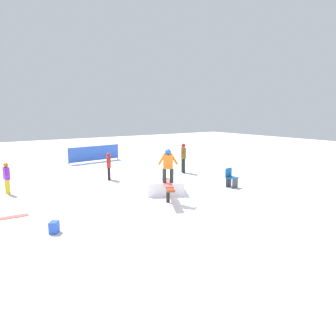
# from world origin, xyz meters

# --- Properties ---
(ground_plane) EXTENTS (60.00, 60.00, 0.00)m
(ground_plane) POSITION_xyz_m (0.00, 0.00, 0.00)
(ground_plane) COLOR white
(rail_feature) EXTENTS (2.01, 1.27, 0.74)m
(rail_feature) POSITION_xyz_m (0.00, 0.00, 0.62)
(rail_feature) COLOR black
(rail_feature) RESTS_ON ground
(snow_kicker_ramp) EXTENTS (2.30, 2.18, 0.58)m
(snow_kicker_ramp) POSITION_xyz_m (-1.47, 0.80, 0.29)
(snow_kicker_ramp) COLOR white
(snow_kicker_ramp) RESTS_ON ground
(main_rider_on_rail) EXTENTS (1.32, 0.95, 1.33)m
(main_rider_on_rail) POSITION_xyz_m (0.00, 0.00, 1.40)
(main_rider_on_rail) COLOR #E1615C
(main_rider_on_rail) RESTS_ON rail_feature
(bystander_purple) EXTENTS (0.61, 0.23, 1.34)m
(bystander_purple) POSITION_xyz_m (-4.92, -4.82, 0.75)
(bystander_purple) COLOR yellow
(bystander_purple) RESTS_ON ground
(bystander_brown) EXTENTS (0.66, 0.39, 1.67)m
(bystander_brown) POSITION_xyz_m (-4.49, 4.16, 0.94)
(bystander_brown) COLOR black
(bystander_brown) RESTS_ON ground
(bystander_red) EXTENTS (0.61, 0.32, 1.37)m
(bystander_red) POSITION_xyz_m (-5.12, -0.09, 0.77)
(bystander_red) COLOR black
(bystander_red) RESTS_ON ground
(loose_snowboard_coral) EXTENTS (0.33, 1.49, 0.02)m
(loose_snowboard_coral) POSITION_xyz_m (-1.48, -5.49, 0.01)
(loose_snowboard_coral) COLOR #E76758
(loose_snowboard_coral) RESTS_ON ground
(loose_snowboard_white) EXTENTS (1.26, 1.16, 0.02)m
(loose_snowboard_white) POSITION_xyz_m (3.22, 2.94, 0.01)
(loose_snowboard_white) COLOR white
(loose_snowboard_white) RESTS_ON ground
(folding_chair) EXTENTS (0.50, 0.50, 0.88)m
(folding_chair) POSITION_xyz_m (-0.42, 3.80, 0.41)
(folding_chair) COLOR #3F3F44
(folding_chair) RESTS_ON ground
(backpack_on_snow) EXTENTS (0.37, 0.36, 0.34)m
(backpack_on_snow) POSITION_xyz_m (0.73, -4.50, 0.17)
(backpack_on_snow) COLOR blue
(backpack_on_snow) RESTS_ON ground
(safety_fence) EXTENTS (0.55, 3.78, 1.10)m
(safety_fence) POSITION_xyz_m (-11.03, 1.55, 0.60)
(safety_fence) COLOR blue
(safety_fence) RESTS_ON ground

